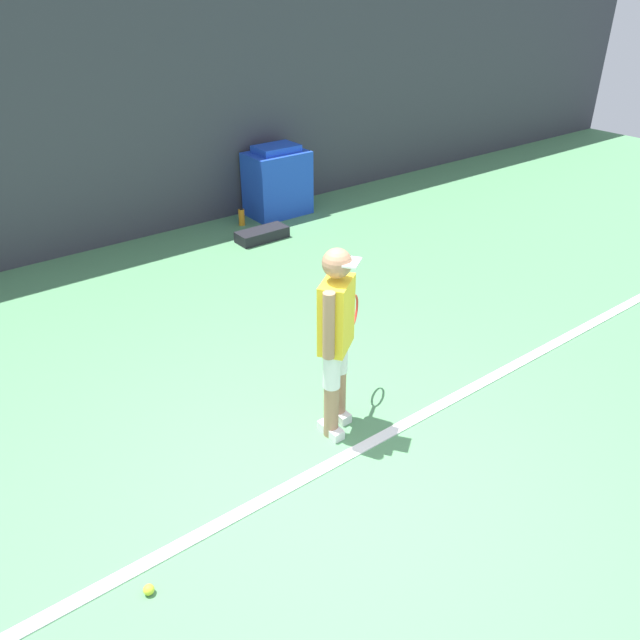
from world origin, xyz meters
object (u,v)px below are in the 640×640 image
covered_chair (277,182)px  water_bottle (242,217)px  equipment_bag (262,235)px  tennis_player (336,334)px  tennis_ball (149,590)px

covered_chair → water_bottle: size_ratio=4.00×
covered_chair → water_bottle: 0.79m
equipment_bag → tennis_player: bearing=-114.4°
water_bottle → equipment_bag: bearing=-96.0°
tennis_player → covered_chair: bearing=25.8°
equipment_bag → tennis_ball: bearing=-129.7°
tennis_ball → equipment_bag: 5.62m
covered_chair → water_bottle: bearing=-173.6°
covered_chair → tennis_ball: bearing=-130.8°
equipment_bag → water_bottle: 0.66m
tennis_player → tennis_ball: bearing=161.2°
tennis_player → covered_chair: tennis_player is taller
equipment_bag → water_bottle: size_ratio=2.79×
tennis_ball → tennis_player: bearing=16.6°
equipment_bag → water_bottle: bearing=84.0°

